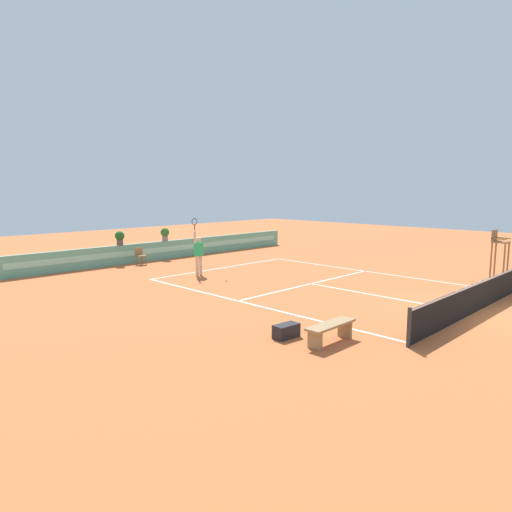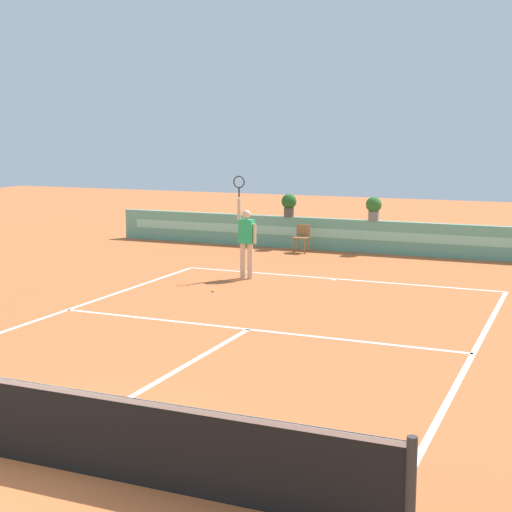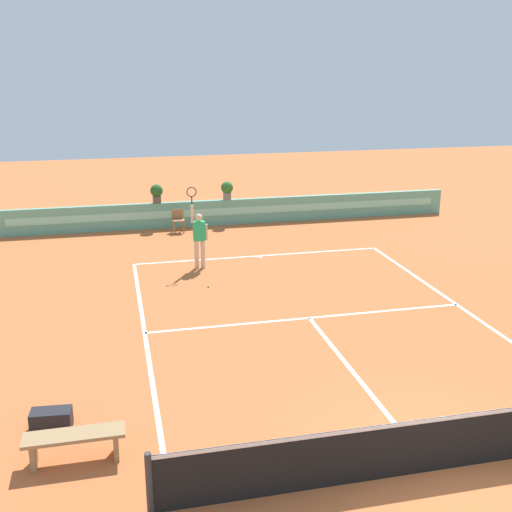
# 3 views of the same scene
# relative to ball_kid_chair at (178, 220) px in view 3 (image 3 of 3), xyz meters

# --- Properties ---
(ground_plane) EXTENTS (60.00, 60.00, 0.00)m
(ground_plane) POSITION_rel_ball_kid_chair_xyz_m (2.27, -9.66, -0.48)
(ground_plane) COLOR #BC6033
(court_lines) EXTENTS (8.32, 11.94, 0.01)m
(court_lines) POSITION_rel_ball_kid_chair_xyz_m (2.27, -8.94, -0.47)
(court_lines) COLOR white
(court_lines) RESTS_ON ground
(net) EXTENTS (8.92, 0.10, 1.00)m
(net) POSITION_rel_ball_kid_chair_xyz_m (2.27, -15.66, 0.03)
(net) COLOR #333333
(net) RESTS_ON ground
(back_wall_barrier) EXTENTS (18.00, 0.21, 1.00)m
(back_wall_barrier) POSITION_rel_ball_kid_chair_xyz_m (2.27, 0.73, 0.02)
(back_wall_barrier) COLOR #60A88E
(back_wall_barrier) RESTS_ON ground
(ball_kid_chair) EXTENTS (0.44, 0.44, 0.85)m
(ball_kid_chair) POSITION_rel_ball_kid_chair_xyz_m (0.00, 0.00, 0.00)
(ball_kid_chair) COLOR olive
(ball_kid_chair) RESTS_ON ground
(bench_courtside) EXTENTS (1.60, 0.44, 0.51)m
(bench_courtside) POSITION_rel_ball_kid_chair_xyz_m (-3.23, -14.12, -0.10)
(bench_courtside) COLOR #99754C
(bench_courtside) RESTS_ON ground
(gear_bag) EXTENTS (0.73, 0.42, 0.36)m
(gear_bag) POSITION_rel_ball_kid_chair_xyz_m (-3.68, -13.05, -0.30)
(gear_bag) COLOR black
(gear_bag) RESTS_ON ground
(tennis_player) EXTENTS (0.62, 0.22, 2.58)m
(tennis_player) POSITION_rel_ball_kid_chair_xyz_m (0.16, -4.58, 0.57)
(tennis_player) COLOR beige
(tennis_player) RESTS_ON ground
(tennis_ball_near_baseline) EXTENTS (0.07, 0.07, 0.07)m
(tennis_ball_near_baseline) POSITION_rel_ball_kid_chair_xyz_m (0.14, -6.44, -0.44)
(tennis_ball_near_baseline) COLOR #CCE033
(tennis_ball_near_baseline) RESTS_ON ground
(potted_plant_left) EXTENTS (0.48, 0.48, 0.72)m
(potted_plant_left) POSITION_rel_ball_kid_chair_xyz_m (-0.71, 0.73, 0.93)
(potted_plant_left) COLOR #514C47
(potted_plant_left) RESTS_ON back_wall_barrier
(potted_plant_centre) EXTENTS (0.48, 0.48, 0.72)m
(potted_plant_centre) POSITION_rel_ball_kid_chair_xyz_m (2.04, 0.73, 0.93)
(potted_plant_centre) COLOR gray
(potted_plant_centre) RESTS_ON back_wall_barrier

